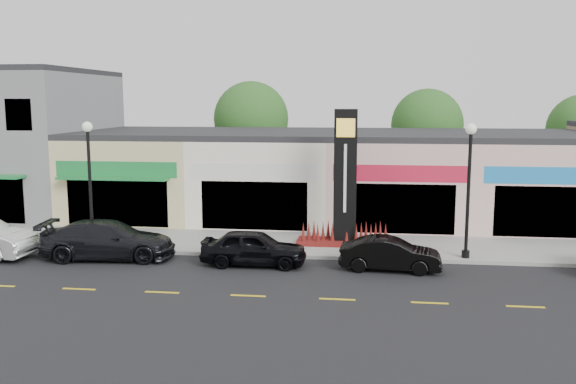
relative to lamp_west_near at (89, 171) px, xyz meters
name	(u,v)px	position (x,y,z in m)	size (l,w,h in m)	color
ground	(263,271)	(8.00, -2.50, -3.48)	(120.00, 120.00, 0.00)	black
sidewalk	(278,243)	(8.00, 1.85, -3.40)	(52.00, 4.30, 0.15)	gray
curb	(271,256)	(8.00, -0.40, -3.40)	(52.00, 0.20, 0.15)	gray
shop_beige	(150,172)	(-0.50, 8.96, -1.08)	(7.00, 10.85, 4.80)	tan
shop_cream	(269,174)	(6.50, 8.97, -1.08)	(7.00, 10.01, 4.80)	white
shop_pink_w	(394,175)	(13.50, 8.97, -1.08)	(7.00, 10.01, 4.80)	beige
shop_pink_e	(526,177)	(20.50, 8.97, -1.08)	(7.00, 10.01, 4.80)	beige
tree_rear_west	(251,119)	(4.00, 17.00, 1.74)	(5.20, 5.20, 7.83)	#382619
tree_rear_mid	(427,125)	(16.00, 17.00, 1.41)	(4.80, 4.80, 7.29)	#382619
lamp_west_near	(89,171)	(0.00, 0.00, 0.00)	(0.44, 0.44, 5.47)	black
lamp_east_near	(469,177)	(16.00, 0.00, 0.00)	(0.44, 0.44, 5.47)	black
pylon_sign	(345,197)	(11.00, 1.70, -1.20)	(4.20, 1.30, 6.00)	#5C0F13
car_dark_sedan	(108,240)	(1.33, -1.38, -2.68)	(5.48, 2.23, 1.59)	black
car_black_sedan	(254,248)	(7.51, -1.66, -2.76)	(4.19, 1.69, 1.43)	black
car_black_conv	(390,254)	(12.88, -1.74, -2.84)	(3.88, 1.35, 1.28)	black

